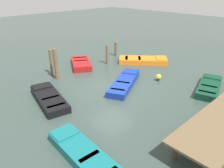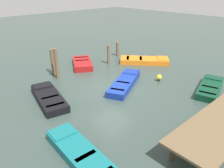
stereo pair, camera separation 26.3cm
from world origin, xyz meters
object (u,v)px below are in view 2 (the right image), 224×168
at_px(rowboat_orange, 145,60).
at_px(rowboat_teal, 81,155).
at_px(rowboat_dark_green, 210,88).
at_px(mooring_piling_mid_left, 57,64).
at_px(rowboat_blue, 125,83).
at_px(mooring_piling_far_left, 118,49).
at_px(rowboat_black, 49,98).
at_px(mooring_piling_center, 52,62).
at_px(marker_buoy, 159,77).
at_px(rowboat_red, 82,63).
at_px(dock_segment, 220,124).
at_px(mooring_piling_near_right, 108,55).

bearing_deg(rowboat_orange, rowboat_teal, -103.82).
distance_m(rowboat_dark_green, mooring_piling_mid_left, 10.23).
relative_size(rowboat_blue, mooring_piling_far_left, 3.28).
relative_size(rowboat_black, rowboat_blue, 0.91).
height_order(rowboat_dark_green, mooring_piling_mid_left, mooring_piling_mid_left).
xyz_separation_m(mooring_piling_center, marker_buoy, (-4.58, 6.24, -0.66)).
distance_m(rowboat_teal, marker_buoy, 8.62).
bearing_deg(rowboat_dark_green, rowboat_teal, 159.29).
bearing_deg(rowboat_red, rowboat_blue, 28.37).
bearing_deg(mooring_piling_mid_left, dock_segment, 96.85).
height_order(rowboat_blue, mooring_piling_center, mooring_piling_center).
bearing_deg(rowboat_blue, rowboat_red, 60.42).
bearing_deg(rowboat_teal, rowboat_dark_green, -90.73).
height_order(dock_segment, rowboat_black, dock_segment).
height_order(rowboat_orange, rowboat_dark_green, same).
relative_size(rowboat_blue, rowboat_red, 1.23).
distance_m(rowboat_black, rowboat_blue, 4.91).
relative_size(rowboat_teal, rowboat_dark_green, 1.08).
height_order(dock_segment, marker_buoy, dock_segment).
height_order(rowboat_black, rowboat_orange, same).
xyz_separation_m(rowboat_teal, mooring_piling_center, (-3.74, -8.52, 0.73)).
relative_size(rowboat_teal, mooring_piling_near_right, 2.46).
relative_size(mooring_piling_far_left, marker_buoy, 2.64).
xyz_separation_m(rowboat_dark_green, mooring_piling_mid_left, (5.84, -8.36, 0.87)).
bearing_deg(dock_segment, rowboat_black, -66.12).
distance_m(mooring_piling_far_left, marker_buoy, 6.54).
distance_m(rowboat_black, rowboat_orange, 9.26).
bearing_deg(mooring_piling_center, mooring_piling_far_left, 179.52).
distance_m(rowboat_red, marker_buoy, 6.48).
bearing_deg(rowboat_blue, mooring_piling_near_right, 34.60).
bearing_deg(mooring_piling_center, rowboat_black, 56.48).
bearing_deg(mooring_piling_far_left, rowboat_orange, 94.10).
height_order(rowboat_red, mooring_piling_mid_left, mooring_piling_mid_left).
height_order(rowboat_blue, mooring_piling_far_left, mooring_piling_far_left).
bearing_deg(rowboat_black, rowboat_orange, -74.14).
bearing_deg(mooring_piling_far_left, mooring_piling_center, -0.48).
bearing_deg(rowboat_red, mooring_piling_mid_left, -40.22).
height_order(rowboat_dark_green, mooring_piling_center, mooring_piling_center).
height_order(rowboat_orange, mooring_piling_mid_left, mooring_piling_mid_left).
distance_m(rowboat_teal, mooring_piling_far_left, 13.44).
relative_size(mooring_piling_far_left, mooring_piling_mid_left, 0.58).
xyz_separation_m(rowboat_teal, mooring_piling_far_left, (-10.43, -8.47, 0.42)).
xyz_separation_m(mooring_piling_far_left, marker_buoy, (2.12, 6.18, -0.35)).
xyz_separation_m(mooring_piling_near_right, mooring_piling_center, (4.54, -1.13, 0.15)).
bearing_deg(mooring_piling_center, dock_segment, 95.23).
xyz_separation_m(dock_segment, rowboat_orange, (-5.85, -8.53, -0.63)).
xyz_separation_m(dock_segment, rowboat_teal, (4.80, -3.12, -0.63)).
bearing_deg(marker_buoy, rowboat_black, -21.42).
distance_m(rowboat_orange, mooring_piling_far_left, 3.09).
distance_m(rowboat_dark_green, mooring_piling_near_right, 8.30).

